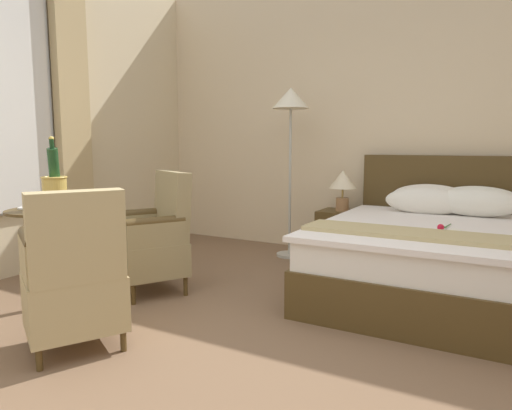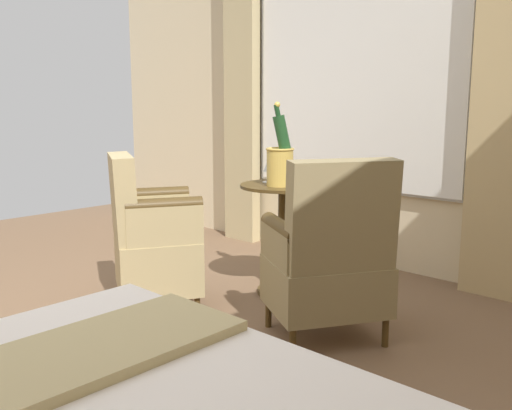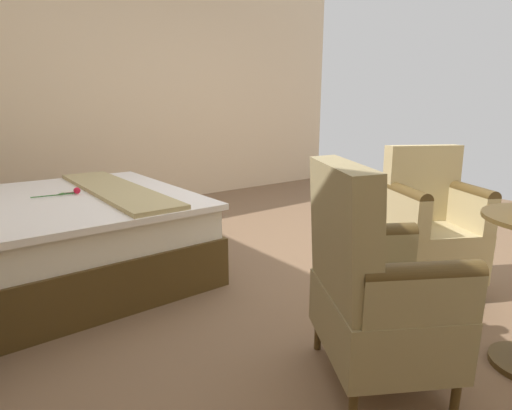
# 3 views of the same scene
# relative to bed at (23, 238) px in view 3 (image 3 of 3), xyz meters

# --- Properties ---
(ground_plane) EXTENTS (7.39, 7.39, 0.00)m
(ground_plane) POSITION_rel_bed_xyz_m (-0.82, -1.87, -0.34)
(ground_plane) COLOR brown
(wall_far_side) EXTENTS (0.12, 6.01, 3.10)m
(wall_far_side) POSITION_rel_bed_xyz_m (1.94, -1.87, 1.21)
(wall_far_side) COLOR beige
(wall_far_side) RESTS_ON ground
(bed) EXTENTS (1.81, 2.11, 1.11)m
(bed) POSITION_rel_bed_xyz_m (0.00, 0.00, 0.00)
(bed) COLOR #4C381A
(bed) RESTS_ON ground
(armchair_by_window) EXTENTS (0.77, 0.75, 0.99)m
(armchair_by_window) POSITION_rel_bed_xyz_m (-2.08, -1.05, 0.10)
(armchair_by_window) COLOR #4C381A
(armchair_by_window) RESTS_ON ground
(armchair_facing_bed) EXTENTS (0.69, 0.70, 0.96)m
(armchair_facing_bed) POSITION_rel_bed_xyz_m (-1.73, -2.14, 0.09)
(armchair_facing_bed) COLOR #4C381A
(armchair_facing_bed) RESTS_ON ground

